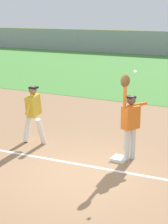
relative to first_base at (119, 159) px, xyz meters
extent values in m
plane|color=#936D4C|center=(-0.59, -1.25, -0.04)|extent=(77.96, 77.96, 0.00)
cube|color=white|center=(0.00, 0.00, 0.00)|extent=(0.39, 0.39, 0.08)
cylinder|color=silver|center=(0.25, 0.28, 0.39)|extent=(0.20, 0.20, 0.85)
cylinder|color=silver|center=(0.16, 0.10, 0.39)|extent=(0.20, 0.20, 0.85)
cube|color=orange|center=(0.21, 0.19, 1.11)|extent=(0.44, 0.51, 0.60)
sphere|color=brown|center=(0.21, 0.19, 1.56)|extent=(0.31, 0.31, 0.23)
cube|color=black|center=(0.18, 0.20, 1.64)|extent=(0.29, 0.28, 0.05)
cylinder|color=orange|center=(0.10, -0.01, 1.72)|extent=(0.12, 0.12, 0.62)
cylinder|color=orange|center=(0.31, 0.38, 1.41)|extent=(0.37, 0.59, 0.09)
ellipsoid|color=brown|center=(0.10, -0.01, 2.08)|extent=(0.26, 0.31, 0.32)
cylinder|color=white|center=(-2.44, 0.02, 0.38)|extent=(0.17, 0.44, 0.85)
cylinder|color=white|center=(-3.01, 0.15, 0.38)|extent=(0.17, 0.44, 0.85)
cube|color=gold|center=(-2.73, 0.09, 1.11)|extent=(0.29, 0.54, 0.66)
sphere|color=#8C6647|center=(-2.73, 0.09, 1.56)|extent=(0.24, 0.24, 0.23)
cube|color=black|center=(-2.69, 0.09, 1.64)|extent=(0.23, 0.21, 0.05)
cylinder|color=gold|center=(-2.74, 0.31, 1.19)|extent=(0.11, 0.40, 0.58)
cylinder|color=gold|center=(-2.71, -0.13, 1.19)|extent=(0.11, 0.40, 0.58)
sphere|color=white|center=(0.38, -0.10, 2.34)|extent=(0.07, 0.07, 0.07)
cylinder|color=gray|center=(-14.15, 24.42, 1.01)|extent=(0.08, 0.08, 2.10)
cube|color=#B7B7BC|center=(-11.53, 27.36, 0.53)|extent=(4.42, 1.95, 0.55)
cube|color=#2D333D|center=(-11.53, 27.36, 1.01)|extent=(2.22, 1.77, 0.40)
cylinder|color=black|center=(-10.09, 28.33, 0.26)|extent=(0.60, 0.23, 0.60)
cylinder|color=black|center=(-10.07, 26.43, 0.26)|extent=(0.60, 0.23, 0.60)
cylinder|color=black|center=(-12.99, 28.30, 0.26)|extent=(0.60, 0.23, 0.60)
cylinder|color=black|center=(-12.97, 26.40, 0.26)|extent=(0.60, 0.23, 0.60)
cube|color=#1E6B33|center=(-6.00, 28.17, 0.53)|extent=(4.56, 2.30, 0.55)
cube|color=#2D333D|center=(-6.00, 28.17, 1.01)|extent=(2.35, 1.94, 0.40)
cylinder|color=black|center=(-7.36, 29.25, 0.26)|extent=(0.62, 0.27, 0.60)
cylinder|color=black|center=(-7.53, 27.36, 0.26)|extent=(0.62, 0.27, 0.60)
camera|label=1|loc=(3.17, -8.32, 3.69)|focal=58.27mm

